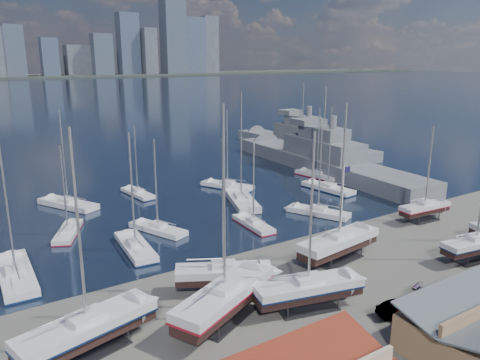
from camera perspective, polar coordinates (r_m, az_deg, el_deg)
ground at (r=51.88m, az=11.76°, el=-11.05°), size 1400.00×1400.00×0.00m
sailboat_cradle_0 at (r=39.37m, az=-18.08°, el=-16.79°), size 11.44×5.62×17.68m
sailboat_cradle_1 at (r=41.68m, az=-1.85°, el=-14.05°), size 12.08×8.04×18.84m
sailboat_cradle_2 at (r=46.19m, az=-1.99°, el=-11.28°), size 9.47×6.62×15.28m
sailboat_cradle_3 at (r=43.76m, az=8.31°, el=-12.92°), size 10.52×5.11×16.36m
sailboat_cradle_4 at (r=54.15m, az=11.94°, el=-7.43°), size 11.24×4.42×17.73m
sailboat_cradle_5 at (r=59.22m, az=26.79°, el=-7.00°), size 8.89×3.67×14.10m
sailboat_cradle_6 at (r=70.43m, az=21.61°, el=-3.16°), size 8.28×2.87×13.36m
sailboat_moored_0 at (r=54.53m, az=-25.62°, el=-10.59°), size 3.54×11.49×17.04m
sailboat_moored_1 at (r=64.86m, az=-20.21°, el=-6.05°), size 5.59×8.41×12.28m
sailboat_moored_2 at (r=76.62m, az=-20.22°, el=-2.90°), size 7.47×10.62×15.80m
sailboat_moored_3 at (r=57.54m, az=-12.62°, el=-8.12°), size 3.69×10.15×14.85m
sailboat_moored_4 at (r=62.82m, az=-9.97°, el=-5.99°), size 5.45×8.87×12.98m
sailboat_moored_5 at (r=79.69m, az=-12.35°, el=-1.67°), size 3.23×8.46×12.34m
sailboat_moored_6 at (r=63.76m, az=1.63°, el=-5.47°), size 2.85×8.28×12.16m
sailboat_moored_7 at (r=73.80m, az=0.14°, el=-2.62°), size 7.21×12.49×18.20m
sailboat_moored_8 at (r=82.27m, az=-1.54°, el=-0.81°), size 6.86×9.79×14.42m
sailboat_moored_9 at (r=69.29m, az=9.51°, el=-3.99°), size 6.19×9.39×13.83m
sailboat_moored_10 at (r=82.09m, az=10.66°, el=-1.10°), size 3.95×10.30×15.01m
sailboat_moored_11 at (r=91.13m, az=9.36°, el=0.53°), size 4.02×9.54×13.83m
naval_ship_east at (r=96.90m, az=10.00°, el=2.17°), size 11.68×52.86×18.72m
naval_ship_west at (r=118.83m, az=7.50°, el=4.55°), size 10.07×44.31×17.95m
car_b at (r=45.28m, az=18.81°, el=-14.65°), size 4.22×2.39×1.32m
car_c at (r=44.00m, az=20.75°, el=-15.75°), size 3.11×5.05×1.30m
car_d at (r=47.92m, az=23.45°, el=-13.29°), size 3.32×5.51×1.49m
flagpole at (r=53.41m, az=12.38°, el=-3.13°), size 0.97×0.12×10.94m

